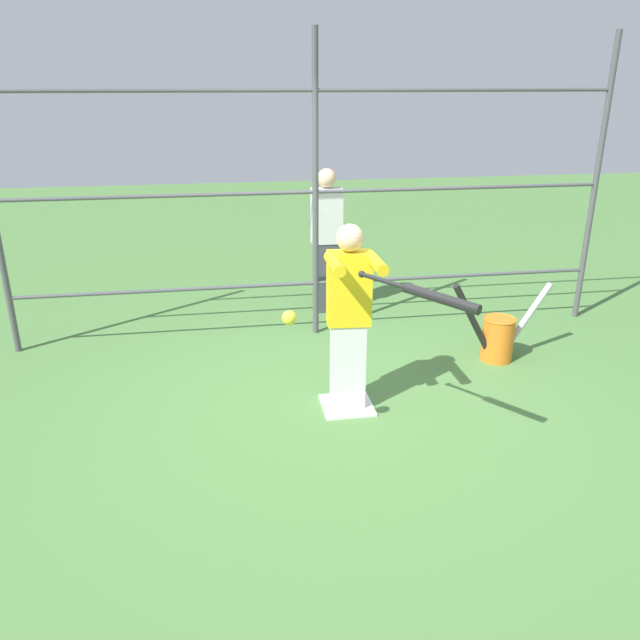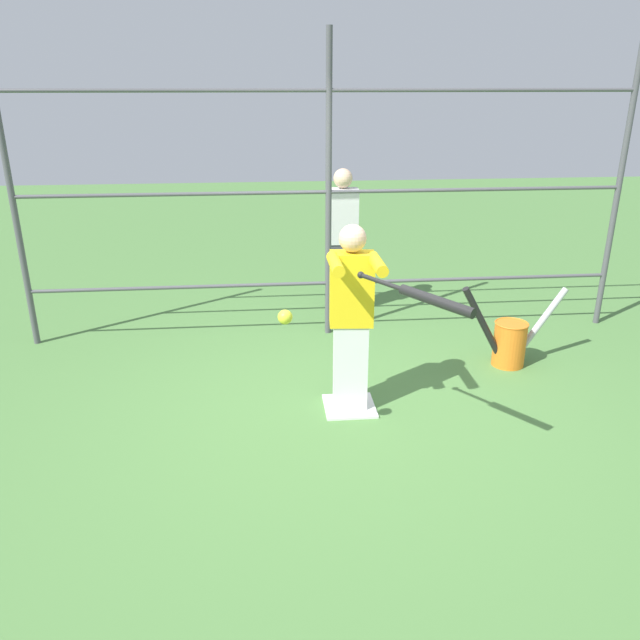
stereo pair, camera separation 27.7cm
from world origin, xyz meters
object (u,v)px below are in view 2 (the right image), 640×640
(batter, at_px, (352,314))
(bystander_behind_fence, at_px, (342,240))
(bat_bucket, at_px, (510,341))
(baseball_bat_swinging, at_px, (426,297))
(softball_in_flight, at_px, (285,317))

(batter, xyz_separation_m, bystander_behind_fence, (-0.22, -2.24, 0.03))
(bat_bucket, bearing_deg, baseball_bat_swinging, 50.47)
(bystander_behind_fence, bearing_deg, softball_in_flight, 75.42)
(baseball_bat_swinging, distance_m, bat_bucket, 2.14)
(baseball_bat_swinging, relative_size, bat_bucket, 0.67)
(baseball_bat_swinging, distance_m, softball_in_flight, 0.90)
(baseball_bat_swinging, height_order, softball_in_flight, baseball_bat_swinging)
(baseball_bat_swinging, bearing_deg, batter, -67.10)
(bat_bucket, xyz_separation_m, bystander_behind_fence, (1.34, -1.57, 0.59))
(batter, distance_m, baseball_bat_swinging, 0.96)
(batter, distance_m, bat_bucket, 1.79)
(baseball_bat_swinging, xyz_separation_m, bystander_behind_fence, (0.12, -3.04, -0.37))
(softball_in_flight, relative_size, bat_bucket, 0.09)
(baseball_bat_swinging, distance_m, bystander_behind_fence, 3.07)
(baseball_bat_swinging, relative_size, bystander_behind_fence, 0.46)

